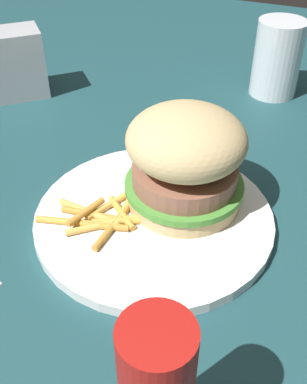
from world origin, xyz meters
name	(u,v)px	position (x,y,z in m)	size (l,w,h in m)	color
ground_plane	(129,215)	(0.00, 0.00, 0.00)	(1.60, 1.60, 0.00)	#1E474C
plate	(154,218)	(0.00, 0.03, 0.01)	(0.25, 0.25, 0.01)	white
sandwich	(185,159)	(-0.03, 0.05, 0.07)	(0.13, 0.13, 0.11)	tan
fries_pile	(103,217)	(0.03, -0.02, 0.02)	(0.10, 0.11, 0.01)	gold
drink_glass	(277,61)	(-0.35, 0.09, 0.05)	(0.07, 0.07, 0.11)	silver
napkin_dispenser	(13,64)	(-0.19, -0.28, 0.05)	(0.09, 0.06, 0.10)	#B7BABF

